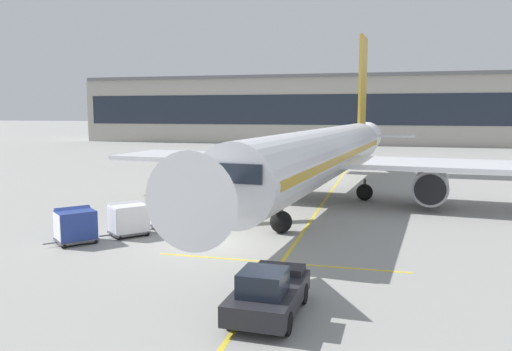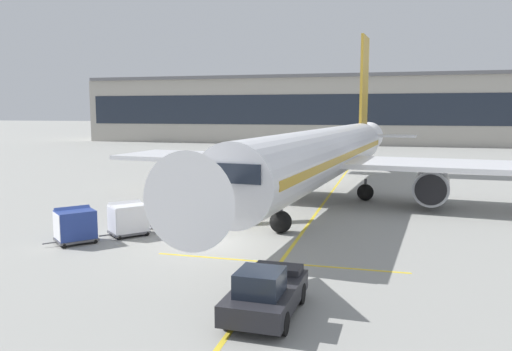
{
  "view_description": "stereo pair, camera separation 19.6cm",
  "coord_description": "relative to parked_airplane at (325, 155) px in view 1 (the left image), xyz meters",
  "views": [
    {
      "loc": [
        9.04,
        -24.86,
        7.01
      ],
      "look_at": [
        1.02,
        6.06,
        2.92
      ],
      "focal_mm": 35.24,
      "sensor_mm": 36.0,
      "label": 1
    },
    {
      "loc": [
        9.23,
        -24.81,
        7.01
      ],
      "look_at": [
        1.02,
        6.06,
        2.92
      ],
      "focal_mm": 35.24,
      "sensor_mm": 36.0,
      "label": 2
    }
  ],
  "objects": [
    {
      "name": "ground_crew_by_loader",
      "position": [
        -6.79,
        -11.27,
        -2.63
      ],
      "size": [
        0.41,
        0.49,
        1.74
      ],
      "color": "#333847",
      "rests_on": "ground"
    },
    {
      "name": "baggage_cart_second",
      "position": [
        -9.4,
        -14.33,
        -2.63
      ],
      "size": [
        2.52,
        2.59,
        1.91
      ],
      "color": "#515156",
      "rests_on": "ground"
    },
    {
      "name": "belt_loader",
      "position": [
        -5.11,
        -9.8,
        -2.72
      ],
      "size": [
        4.61,
        4.43,
        3.35
      ],
      "color": "gold",
      "rests_on": "ground"
    },
    {
      "name": "safety_cone_wingtip",
      "position": [
        -7.07,
        -5.03,
        -3.28
      ],
      "size": [
        0.64,
        0.64,
        0.72
      ],
      "color": "black",
      "rests_on": "ground"
    },
    {
      "name": "parked_airplane",
      "position": [
        0.0,
        0.0,
        0.0
      ],
      "size": [
        36.16,
        46.33,
        15.26
      ],
      "color": "white",
      "rests_on": "ground"
    },
    {
      "name": "baggage_cart_lead",
      "position": [
        -7.71,
        -12.37,
        -2.63
      ],
      "size": [
        2.52,
        2.59,
        1.91
      ],
      "color": "#515156",
      "rests_on": "ground"
    },
    {
      "name": "terminal_building",
      "position": [
        -10.73,
        76.18,
        3.67
      ],
      "size": [
        105.48,
        22.28,
        14.71
      ],
      "color": "#A8A399",
      "rests_on": "ground"
    },
    {
      "name": "baggage_cart_third",
      "position": [
        -11.3,
        -16.55,
        -2.63
      ],
      "size": [
        2.52,
        2.59,
        1.91
      ],
      "color": "#515156",
      "rests_on": "ground"
    },
    {
      "name": "pushback_tug",
      "position": [
        0.85,
        -23.33,
        -2.8
      ],
      "size": [
        2.23,
        4.46,
        1.83
      ],
      "color": "#232328",
      "rests_on": "ground"
    },
    {
      "name": "apron_guidance_line_stop_bar",
      "position": [
        -0.08,
        -17.27,
        -3.62
      ],
      "size": [
        12.0,
        0.2,
        0.01
      ],
      "color": "yellow",
      "rests_on": "ground"
    },
    {
      "name": "ground_plane",
      "position": [
        -4.44,
        -14.62,
        -3.63
      ],
      "size": [
        600.0,
        600.0,
        0.0
      ],
      "primitive_type": "plane",
      "color": "gray"
    },
    {
      "name": "ground_crew_by_carts",
      "position": [
        -8.85,
        -10.06,
        -2.63
      ],
      "size": [
        0.57,
        0.28,
        1.74
      ],
      "color": "#514C42",
      "rests_on": "ground"
    },
    {
      "name": "safety_cone_engine_keepout",
      "position": [
        -5.03,
        -3.45,
        -3.33
      ],
      "size": [
        0.55,
        0.55,
        0.63
      ],
      "color": "black",
      "rests_on": "ground"
    },
    {
      "name": "apron_guidance_line_lead_in",
      "position": [
        0.05,
        -0.82,
        -3.62
      ],
      "size": [
        0.2,
        110.0,
        0.01
      ],
      "color": "yellow",
      "rests_on": "ground"
    },
    {
      "name": "safety_cone_nose_mark",
      "position": [
        -7.17,
        -5.17,
        -3.3
      ],
      "size": [
        0.6,
        0.6,
        0.69
      ],
      "color": "black",
      "rests_on": "ground"
    }
  ]
}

